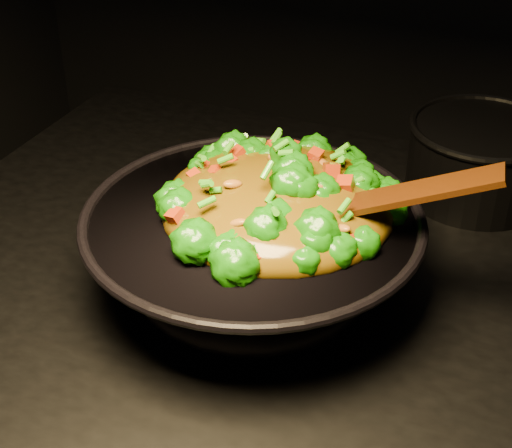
% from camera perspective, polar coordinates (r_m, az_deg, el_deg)
% --- Properties ---
extents(wok, '(0.49, 0.49, 0.11)m').
position_cam_1_polar(wok, '(0.92, -0.24, -2.32)').
color(wok, black).
rests_on(wok, stovetop).
extents(stir_fry, '(0.27, 0.27, 0.09)m').
position_cam_1_polar(stir_fry, '(0.88, 1.63, 3.66)').
color(stir_fry, '#1A7608').
rests_on(stir_fry, wok).
extents(spatula, '(0.25, 0.07, 0.11)m').
position_cam_1_polar(spatula, '(0.84, 8.81, 1.74)').
color(spatula, '#371808').
rests_on(spatula, wok).
extents(back_pot, '(0.24, 0.24, 0.11)m').
position_cam_1_polar(back_pot, '(1.15, 15.92, 4.51)').
color(back_pot, black).
rests_on(back_pot, stovetop).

